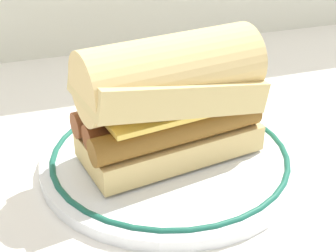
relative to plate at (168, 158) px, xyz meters
name	(u,v)px	position (x,y,z in m)	size (l,w,h in m)	color
ground_plane	(177,176)	(0.00, -0.02, -0.01)	(1.50, 1.50, 0.00)	white
plate	(168,158)	(0.00, 0.00, 0.00)	(0.26, 0.26, 0.01)	white
sausage_sandwich	(168,97)	(0.00, 0.00, 0.07)	(0.19, 0.11, 0.12)	#DABA74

